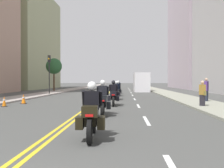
% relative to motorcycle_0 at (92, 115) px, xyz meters
% --- Properties ---
extents(ground_plane, '(264.00, 264.00, 0.00)m').
position_rel_motorcycle_0_xyz_m(ground_plane, '(-1.23, 43.37, -0.67)').
color(ground_plane, '#464644').
extents(sidewalk_left, '(2.90, 144.00, 0.12)m').
position_rel_motorcycle_0_xyz_m(sidewalk_left, '(-8.75, 43.37, -0.61)').
color(sidewalk_left, '#9D918B').
rests_on(sidewalk_left, ground).
extents(sidewalk_right, '(2.90, 144.00, 0.12)m').
position_rel_motorcycle_0_xyz_m(sidewalk_right, '(6.29, 43.37, -0.61)').
color(sidewalk_right, gray).
rests_on(sidewalk_right, ground).
extents(centreline_yellow_inner, '(0.12, 132.00, 0.01)m').
position_rel_motorcycle_0_xyz_m(centreline_yellow_inner, '(-1.35, 43.37, -0.66)').
color(centreline_yellow_inner, yellow).
rests_on(centreline_yellow_inner, ground).
extents(centreline_yellow_outer, '(0.12, 132.00, 0.01)m').
position_rel_motorcycle_0_xyz_m(centreline_yellow_outer, '(-1.11, 43.37, -0.66)').
color(centreline_yellow_outer, yellow).
rests_on(centreline_yellow_outer, ground).
extents(lane_dashes_white, '(0.14, 56.40, 0.01)m').
position_rel_motorcycle_0_xyz_m(lane_dashes_white, '(1.80, 24.37, -0.66)').
color(lane_dashes_white, silver).
rests_on(lane_dashes_white, ground).
extents(building_left_2, '(6.22, 20.99, 19.48)m').
position_rel_motorcycle_0_xyz_m(building_left_2, '(-17.79, 43.75, 9.08)').
color(building_left_2, '#A0A87C').
rests_on(building_left_2, ground).
extents(building_right_2, '(7.16, 21.81, 28.22)m').
position_rel_motorcycle_0_xyz_m(building_right_2, '(15.79, 49.13, 13.44)').
color(building_right_2, '#B9A6B3').
rests_on(building_right_2, ground).
extents(motorcycle_0, '(0.78, 2.14, 1.60)m').
position_rel_motorcycle_0_xyz_m(motorcycle_0, '(0.00, 0.00, 0.00)').
color(motorcycle_0, black).
rests_on(motorcycle_0, ground).
extents(motorcycle_1, '(0.78, 2.26, 1.66)m').
position_rel_motorcycle_0_xyz_m(motorcycle_1, '(-0.11, 4.84, -0.01)').
color(motorcycle_1, black).
rests_on(motorcycle_1, ground).
extents(motorcycle_2, '(0.77, 2.29, 1.66)m').
position_rel_motorcycle_0_xyz_m(motorcycle_2, '(0.19, 9.48, -0.00)').
color(motorcycle_2, black).
rests_on(motorcycle_2, ground).
extents(motorcycle_3, '(0.78, 2.24, 1.60)m').
position_rel_motorcycle_0_xyz_m(motorcycle_3, '(0.20, 14.74, -0.00)').
color(motorcycle_3, black).
rests_on(motorcycle_3, ground).
extents(motorcycle_4, '(0.77, 2.18, 1.57)m').
position_rel_motorcycle_0_xyz_m(motorcycle_4, '(0.21, 20.01, -0.02)').
color(motorcycle_4, black).
rests_on(motorcycle_4, ground).
extents(motorcycle_5, '(0.77, 2.17, 1.66)m').
position_rel_motorcycle_0_xyz_m(motorcycle_5, '(0.13, 24.65, -0.01)').
color(motorcycle_5, black).
rests_on(motorcycle_5, ground).
extents(motorcycle_6, '(0.76, 2.23, 1.57)m').
position_rel_motorcycle_0_xyz_m(motorcycle_6, '(-0.24, 29.98, -0.01)').
color(motorcycle_6, black).
rests_on(motorcycle_6, ground).
extents(motorcycle_7, '(0.77, 2.20, 1.63)m').
position_rel_motorcycle_0_xyz_m(motorcycle_7, '(-0.10, 34.47, -0.01)').
color(motorcycle_7, black).
rests_on(motorcycle_7, ground).
extents(traffic_cone_0, '(0.37, 0.37, 0.69)m').
position_rel_motorcycle_0_xyz_m(traffic_cone_0, '(-6.19, 10.54, -0.32)').
color(traffic_cone_0, black).
rests_on(traffic_cone_0, ground).
extents(traffic_cone_2, '(0.30, 0.30, 0.67)m').
position_rel_motorcycle_0_xyz_m(traffic_cone_2, '(-6.62, 8.54, -0.34)').
color(traffic_cone_2, black).
rests_on(traffic_cone_2, ground).
extents(traffic_light_near, '(0.28, 0.38, 4.54)m').
position_rel_motorcycle_0_xyz_m(traffic_light_near, '(-7.70, 21.69, 2.48)').
color(traffic_light_near, black).
rests_on(traffic_light_near, ground).
extents(pedestrian_0, '(0.33, 0.51, 1.63)m').
position_rel_motorcycle_0_xyz_m(pedestrian_0, '(5.55, 8.36, 0.17)').
color(pedestrian_0, '#26242D').
rests_on(pedestrian_0, ground).
extents(pedestrian_1, '(0.39, 0.42, 1.82)m').
position_rel_motorcycle_0_xyz_m(pedestrian_1, '(6.93, 11.98, 0.28)').
color(pedestrian_1, '#212637').
rests_on(pedestrian_1, ground).
extents(street_tree_0, '(2.34, 2.34, 4.96)m').
position_rel_motorcycle_0_xyz_m(street_tree_0, '(-9.53, 30.13, 3.09)').
color(street_tree_0, '#4E3825').
rests_on(street_tree_0, ground).
extents(parked_truck, '(2.20, 6.50, 2.80)m').
position_rel_motorcycle_0_xyz_m(parked_truck, '(3.44, 31.74, 0.61)').
color(parked_truck, silver).
rests_on(parked_truck, ground).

